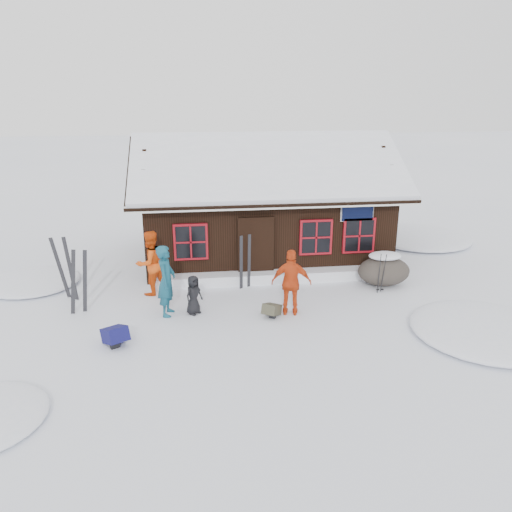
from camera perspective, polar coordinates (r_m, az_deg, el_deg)
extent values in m
plane|color=white|center=(13.52, -2.45, -6.63)|extent=(120.00, 120.00, 0.00)
cube|color=black|center=(17.97, 0.81, 3.96)|extent=(8.00, 5.00, 2.50)
cube|color=black|center=(16.12, 1.62, 9.91)|extent=(8.90, 3.14, 1.88)
cube|color=black|center=(19.01, 0.18, 11.20)|extent=(8.90, 3.14, 1.88)
cube|color=white|center=(16.10, 1.62, 10.41)|extent=(8.72, 3.07, 1.86)
cube|color=white|center=(19.00, 0.18, 11.62)|extent=(8.72, 3.07, 1.86)
cube|color=white|center=(17.47, 0.86, 13.44)|extent=(8.81, 0.22, 0.14)
cube|color=silver|center=(14.85, 2.49, 5.77)|extent=(8.90, 0.10, 0.20)
cube|color=black|center=(15.53, -0.02, 0.69)|extent=(1.00, 0.10, 2.00)
cube|color=black|center=(15.92, 11.54, 5.05)|extent=(1.00, 0.06, 0.60)
cube|color=maroon|center=(15.29, -7.47, 1.62)|extent=(1.04, 0.10, 1.14)
cube|color=black|center=(15.25, -7.46, 1.58)|extent=(0.90, 0.04, 1.00)
cube|color=maroon|center=(15.77, 6.85, 2.16)|extent=(1.04, 0.10, 1.14)
cube|color=black|center=(15.73, 6.89, 2.12)|extent=(0.90, 0.04, 1.00)
cube|color=maroon|center=(16.17, 11.67, 2.31)|extent=(1.04, 0.10, 1.14)
cube|color=black|center=(16.13, 11.72, 2.27)|extent=(0.90, 0.04, 1.00)
cube|color=white|center=(15.70, 2.25, -2.32)|extent=(7.60, 0.60, 0.35)
ellipsoid|color=white|center=(16.99, -24.06, -2.96)|extent=(2.80, 2.80, 0.34)
ellipsoid|color=white|center=(13.66, 24.64, -8.15)|extent=(3.60, 3.60, 0.43)
ellipsoid|color=white|center=(21.12, 18.12, 1.71)|extent=(4.00, 4.00, 0.48)
imported|color=#144C61|center=(13.33, -10.20, -2.80)|extent=(0.58, 0.78, 1.93)
imported|color=#E24C0F|center=(14.81, -11.97, -0.79)|extent=(1.18, 1.14, 1.91)
imported|color=red|center=(13.19, 4.07, -3.05)|extent=(1.13, 0.67, 1.81)
imported|color=black|center=(13.43, -7.15, -4.43)|extent=(0.62, 0.61, 1.08)
ellipsoid|color=#453D37|center=(15.84, 14.39, -1.68)|extent=(1.61, 1.21, 0.88)
ellipsoid|color=white|center=(15.72, 14.50, -0.37)|extent=(1.01, 0.73, 0.22)
cube|color=black|center=(14.12, -20.17, -2.90)|extent=(0.29, 0.14, 1.83)
cube|color=black|center=(14.06, -18.97, -2.84)|extent=(0.30, 0.12, 1.83)
cube|color=black|center=(15.27, -21.47, -1.35)|extent=(0.41, 0.11, 1.88)
cube|color=black|center=(15.11, -20.45, -1.42)|extent=(0.33, 0.27, 1.88)
cube|color=black|center=(14.94, -1.71, -0.84)|extent=(0.11, 0.08, 1.71)
cube|color=black|center=(15.08, -0.79, -0.65)|extent=(0.12, 0.06, 1.71)
cylinder|color=black|center=(15.15, 13.89, -2.01)|extent=(0.09, 0.11, 1.23)
cylinder|color=black|center=(15.20, 14.36, -1.98)|extent=(0.09, 0.11, 1.23)
cube|color=#12124E|center=(12.36, -15.77, -8.98)|extent=(0.74, 0.79, 0.35)
cube|color=#413F2E|center=(13.32, 1.80, -6.37)|extent=(0.59, 0.63, 0.27)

